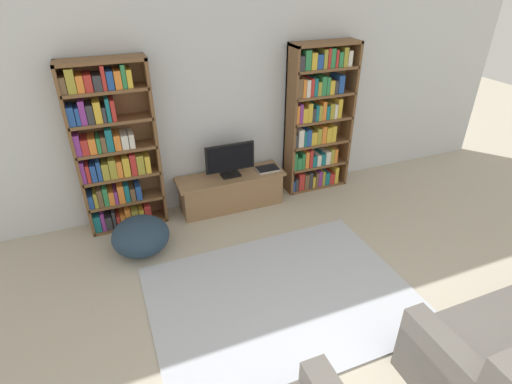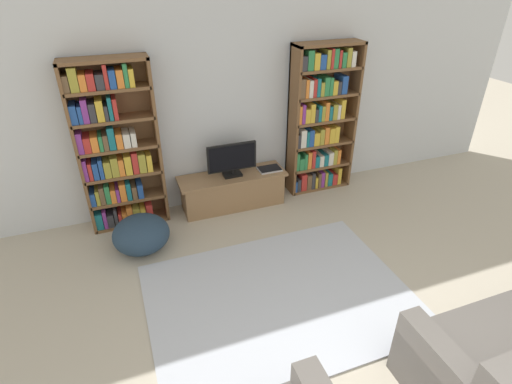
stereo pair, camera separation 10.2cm
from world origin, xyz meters
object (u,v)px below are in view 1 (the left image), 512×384
(tv_stand, at_px, (231,190))
(television, at_px, (230,160))
(beanbag_ottoman, at_px, (141,236))
(bookshelf_left, at_px, (113,151))
(bookshelf_right, at_px, (316,120))
(laptop, at_px, (267,169))

(tv_stand, height_order, television, television)
(tv_stand, xyz_separation_m, beanbag_ottoman, (-1.26, -0.55, -0.03))
(bookshelf_left, bearing_deg, tv_stand, -4.11)
(tv_stand, relative_size, television, 2.19)
(television, bearing_deg, bookshelf_left, 175.38)
(bookshelf_right, distance_m, beanbag_ottoman, 2.75)
(bookshelf_right, bearing_deg, tv_stand, -175.70)
(bookshelf_left, distance_m, beanbag_ottoman, 1.03)
(bookshelf_right, distance_m, tv_stand, 1.51)
(bookshelf_left, xyz_separation_m, beanbag_ottoman, (0.11, -0.65, -0.79))
(bookshelf_left, bearing_deg, television, -4.62)
(bookshelf_right, relative_size, beanbag_ottoman, 3.18)
(bookshelf_left, relative_size, laptop, 6.70)
(beanbag_ottoman, bearing_deg, laptop, 16.21)
(bookshelf_left, distance_m, tv_stand, 1.58)
(television, bearing_deg, bookshelf_right, 4.84)
(laptop, relative_size, beanbag_ottoman, 0.47)
(laptop, bearing_deg, beanbag_ottoman, -163.79)
(bookshelf_left, height_order, television, bookshelf_left)
(tv_stand, relative_size, laptop, 4.68)
(bookshelf_right, relative_size, television, 3.14)
(television, bearing_deg, laptop, -2.16)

